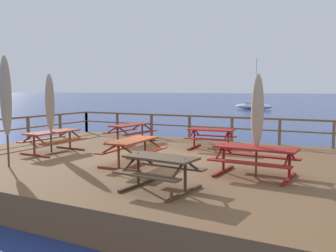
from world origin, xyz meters
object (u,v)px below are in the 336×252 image
picnic_table_back_right (255,155)px  picnic_table_front_left (131,129)px  patio_umbrella_tall_mid_left (257,111)px  sailboat_distant (254,106)px  picnic_table_front_right (211,135)px  patio_umbrella_tall_mid_right (6,96)px  patio_umbrella_tall_back_right (50,103)px  picnic_table_mid_right (53,137)px  picnic_table_mid_left (161,166)px  picnic_table_back_left (133,146)px

picnic_table_back_right → picnic_table_front_left: (-6.26, 3.70, -0.00)m
patio_umbrella_tall_mid_left → sailboat_distant: size_ratio=0.34×
picnic_table_front_right → patio_umbrella_tall_mid_left: size_ratio=0.67×
patio_umbrella_tall_mid_right → patio_umbrella_tall_back_right: bearing=106.3°
picnic_table_mid_right → sailboat_distant: size_ratio=0.27×
picnic_table_mid_right → picnic_table_front_right: 5.80m
picnic_table_front_right → sailboat_distant: bearing=101.8°
picnic_table_front_left → patio_umbrella_tall_mid_left: 7.35m
patio_umbrella_tall_mid_left → patio_umbrella_tall_back_right: size_ratio=0.95×
patio_umbrella_tall_mid_left → patio_umbrella_tall_back_right: (-7.40, 0.19, 0.09)m
picnic_table_mid_left → patio_umbrella_tall_mid_left: 3.02m
picnic_table_back_right → picnic_table_mid_right: bearing=178.1°
picnic_table_mid_right → picnic_table_front_right: (4.77, 3.30, -0.01)m
picnic_table_front_right → patio_umbrella_tall_mid_left: bearing=-53.9°
picnic_table_mid_right → patio_umbrella_tall_mid_left: bearing=-1.6°
picnic_table_front_left → patio_umbrella_tall_back_right: (-1.12, -3.47, 1.22)m
picnic_table_back_right → picnic_table_front_left: bearing=149.4°
picnic_table_back_right → picnic_table_back_left: same height
picnic_table_front_left → picnic_table_front_right: (3.72, -0.15, -0.01)m
picnic_table_front_left → sailboat_distant: 42.93m
picnic_table_mid_right → patio_umbrella_tall_mid_left: size_ratio=0.78×
picnic_table_back_left → picnic_table_mid_left: 2.85m
picnic_table_front_right → picnic_table_back_left: bearing=-105.4°
picnic_table_mid_left → patio_umbrella_tall_mid_left: bearing=55.7°
picnic_table_front_right → patio_umbrella_tall_mid_right: 7.19m
picnic_table_front_right → picnic_table_mid_right: bearing=-145.3°
picnic_table_back_left → patio_umbrella_tall_mid_right: bearing=-149.1°
picnic_table_mid_left → picnic_table_mid_right: bearing=156.4°
picnic_table_back_right → picnic_table_front_left: same height
patio_umbrella_tall_mid_left → patio_umbrella_tall_back_right: patio_umbrella_tall_back_right is taller
patio_umbrella_tall_mid_left → patio_umbrella_tall_mid_right: (-6.71, -2.17, 0.36)m
picnic_table_front_left → patio_umbrella_tall_mid_right: (-0.43, -5.83, 1.49)m
picnic_table_front_left → picnic_table_mid_left: bearing=-51.7°
picnic_table_mid_right → picnic_table_back_left: bearing=-7.9°
picnic_table_back_left → patio_umbrella_tall_mid_left: (3.61, 0.31, 1.13)m
picnic_table_back_right → picnic_table_front_right: 4.36m
picnic_table_mid_right → patio_umbrella_tall_back_right: patio_umbrella_tall_back_right is taller
picnic_table_back_left → picnic_table_mid_left: (2.03, -2.00, -0.01)m
picnic_table_mid_left → sailboat_distant: 49.58m
picnic_table_front_right → picnic_table_mid_left: bearing=-80.4°
patio_umbrella_tall_mid_left → picnic_table_front_right: bearing=126.1°
picnic_table_back_right → picnic_table_front_right: size_ratio=1.21×
picnic_table_back_left → picnic_table_mid_right: same height
picnic_table_front_left → patio_umbrella_tall_mid_right: patio_umbrella_tall_mid_right is taller
picnic_table_mid_left → picnic_table_front_left: 7.60m
patio_umbrella_tall_mid_left → sailboat_distant: bearing=104.0°
picnic_table_back_right → picnic_table_mid_left: 2.75m
picnic_table_back_right → patio_umbrella_tall_mid_right: bearing=-162.3°
patio_umbrella_tall_back_right → picnic_table_front_right: bearing=34.4°
picnic_table_back_right → patio_umbrella_tall_back_right: size_ratio=0.78×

